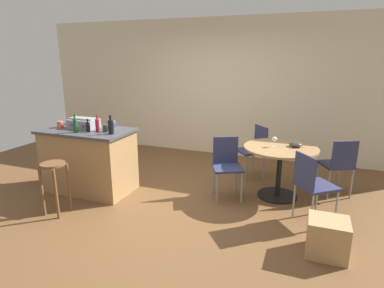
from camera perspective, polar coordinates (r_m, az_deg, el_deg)
name	(u,v)px	position (r m, az deg, el deg)	size (l,w,h in m)	color
ground_plane	(176,198)	(4.63, -2.88, -9.61)	(8.80, 8.80, 0.00)	brown
back_wall	(223,88)	(6.46, 5.55, 9.95)	(8.00, 0.10, 2.70)	beige
kitchen_island	(89,160)	(4.97, -18.00, -2.75)	(1.31, 0.76, 0.94)	#A37A4C
wooden_stool	(54,178)	(4.37, -23.51, -5.68)	(0.30, 0.30, 0.68)	brown
dining_table	(280,159)	(4.63, 15.53, -2.57)	(1.02, 1.02, 0.74)	black
folding_chair_near	(339,163)	(4.95, 24.88, -3.12)	(0.54, 0.54, 0.86)	navy
folding_chair_far	(254,148)	(5.31, 11.11, -0.66)	(0.56, 0.56, 0.86)	navy
folding_chair_left	(227,163)	(4.52, 6.27, -3.39)	(0.53, 0.53, 0.86)	navy
folding_chair_right	(312,183)	(4.01, 20.77, -6.54)	(0.56, 0.56, 0.88)	navy
toolbox	(84,123)	(4.96, -18.91, 3.57)	(0.41, 0.28, 0.16)	gray
bottle_0	(97,125)	(4.67, -16.65, 3.32)	(0.06, 0.06, 0.24)	maroon
bottle_1	(111,127)	(4.45, -14.39, 3.02)	(0.07, 0.07, 0.26)	black
bottle_2	(88,127)	(4.68, -18.20, 2.95)	(0.06, 0.06, 0.18)	black
bottle_3	(75,125)	(4.69, -20.25, 3.18)	(0.06, 0.06, 0.26)	#194C23
cup_0	(71,121)	(5.32, -20.98, 3.88)	(0.12, 0.08, 0.10)	#DB6651
cup_1	(106,128)	(4.62, -15.26, 2.75)	(0.11, 0.08, 0.10)	#383838
cup_2	(113,125)	(4.81, -14.01, 3.39)	(0.12, 0.08, 0.11)	#4C7099
cup_3	(60,124)	(5.11, -22.61, 3.28)	(0.12, 0.09, 0.10)	#DB6651
wine_glass	(275,139)	(4.54, 14.62, 0.82)	(0.07, 0.07, 0.14)	silver
serving_bowl	(296,144)	(4.65, 18.15, -0.04)	(0.18, 0.18, 0.07)	#383838
cardboard_box	(327,237)	(3.60, 23.17, -15.16)	(0.39, 0.36, 0.39)	tan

